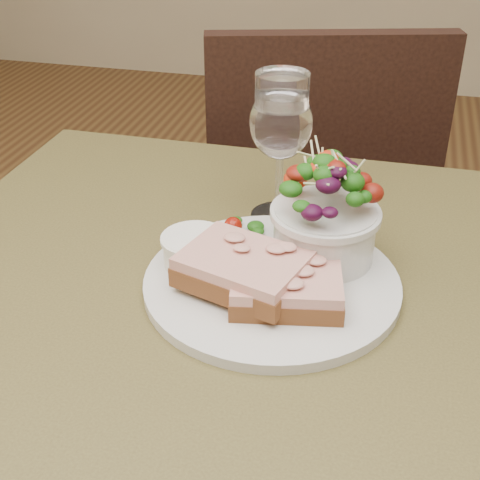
% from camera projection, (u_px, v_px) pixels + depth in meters
% --- Properties ---
extents(cafe_table, '(0.80, 0.80, 0.75)m').
position_uv_depth(cafe_table, '(236.00, 376.00, 0.76)').
color(cafe_table, '#413A1B').
rests_on(cafe_table, ground).
extents(chair_far, '(0.52, 0.52, 0.90)m').
position_uv_depth(chair_far, '(304.00, 281.00, 1.53)').
color(chair_far, black).
rests_on(chair_far, ground).
extents(dinner_plate, '(0.28, 0.28, 0.01)m').
position_uv_depth(dinner_plate, '(272.00, 283.00, 0.73)').
color(dinner_plate, silver).
rests_on(dinner_plate, cafe_table).
extents(sandwich_front, '(0.13, 0.10, 0.03)m').
position_uv_depth(sandwich_front, '(286.00, 288.00, 0.68)').
color(sandwich_front, '#492613').
rests_on(sandwich_front, dinner_plate).
extents(sandwich_back, '(0.15, 0.13, 0.03)m').
position_uv_depth(sandwich_back, '(243.00, 269.00, 0.69)').
color(sandwich_back, '#492613').
rests_on(sandwich_back, dinner_plate).
extents(ramekin, '(0.07, 0.07, 0.04)m').
position_uv_depth(ramekin, '(195.00, 249.00, 0.74)').
color(ramekin, white).
rests_on(ramekin, dinner_plate).
extents(salad_bowl, '(0.11, 0.11, 0.13)m').
position_uv_depth(salad_bowl, '(326.00, 211.00, 0.73)').
color(salad_bowl, silver).
rests_on(salad_bowl, dinner_plate).
extents(garnish, '(0.05, 0.04, 0.02)m').
position_uv_depth(garnish, '(242.00, 227.00, 0.80)').
color(garnish, '#0B390A').
rests_on(garnish, dinner_plate).
extents(wine_glass, '(0.08, 0.08, 0.18)m').
position_uv_depth(wine_glass, '(281.00, 127.00, 0.80)').
color(wine_glass, white).
rests_on(wine_glass, cafe_table).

